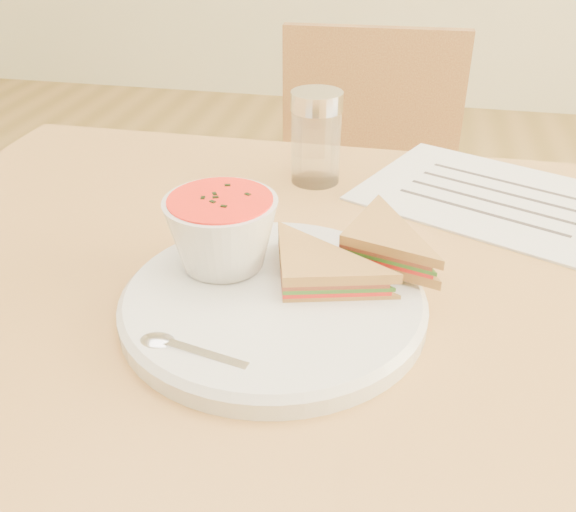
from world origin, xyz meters
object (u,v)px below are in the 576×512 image
(plate, at_px, (273,304))
(soup_bowl, at_px, (222,236))
(condiment_shaker, at_px, (316,138))
(chair_far, at_px, (359,254))
(dining_table, at_px, (296,498))

(plate, xyz_separation_m, soup_bowl, (-0.06, 0.04, 0.05))
(condiment_shaker, bearing_deg, plate, -87.68)
(chair_far, relative_size, soup_bowl, 7.68)
(dining_table, distance_m, soup_bowl, 0.44)
(plate, bearing_deg, dining_table, 85.29)
(soup_bowl, bearing_deg, condiment_shaker, 80.01)
(plate, xyz_separation_m, condiment_shaker, (-0.01, 0.30, 0.05))
(dining_table, relative_size, soup_bowl, 9.06)
(dining_table, height_order, soup_bowl, soup_bowl)
(plate, bearing_deg, condiment_shaker, 92.32)
(chair_far, xyz_separation_m, plate, (-0.02, -0.68, 0.33))
(soup_bowl, distance_m, condiment_shaker, 0.27)
(dining_table, bearing_deg, chair_far, 88.32)
(chair_far, height_order, plate, chair_far)
(chair_far, height_order, soup_bowl, chair_far)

